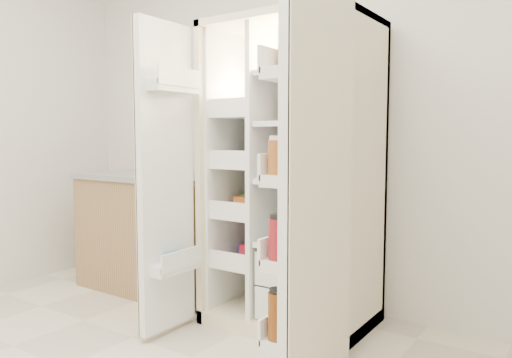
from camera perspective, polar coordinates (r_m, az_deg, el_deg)
The scene contains 5 objects.
wall_back at distance 3.33m, azimuth 5.18°, elevation 8.77°, with size 4.00×0.02×2.70m, color silver.
refrigerator at distance 2.95m, azimuth 5.07°, elevation -2.52°, with size 0.92×0.70×1.80m.
freezer_door at distance 2.77m, azimuth -10.52°, elevation -0.01°, with size 0.15×0.40×1.72m.
fridge_door at distance 2.11m, azimuth 6.85°, elevation -2.07°, with size 0.17×0.58×1.72m.
kitchen_counter at distance 3.67m, azimuth -11.60°, elevation -6.07°, with size 1.18×0.63×0.86m.
Camera 1 is at (1.63, -0.90, 1.13)m, focal length 34.00 mm.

